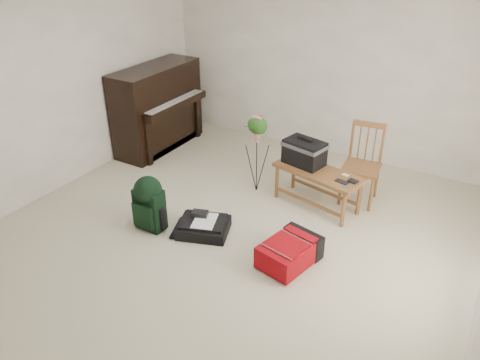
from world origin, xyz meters
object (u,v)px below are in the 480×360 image
Objects in this scene: black_duffel at (204,226)px; flower_stand at (257,155)px; green_backpack at (149,201)px; bench at (307,159)px; red_suitcase at (291,250)px; dining_chair at (362,165)px; piano at (158,109)px.

flower_stand reaches higher than black_duffel.
black_duffel is at bearing -92.75° from flower_stand.
green_backpack is 0.61× the size of flower_stand.
bench is 1.62× the size of red_suitcase.
black_duffel is at bearing -165.48° from red_suitcase.
green_backpack is (-0.57, -0.22, 0.27)m from black_duffel.
bench is 1.92m from green_backpack.
green_backpack is (-1.83, -1.81, -0.12)m from dining_chair.
piano is at bearing 126.52° from green_backpack.
flower_stand is (-0.64, -0.07, -0.07)m from bench.
bench is 1.29m from red_suitcase.
piano is at bearing 120.20° from black_duffel.
piano is 1.52× the size of dining_chair.
piano is 1.42× the size of flower_stand.
red_suitcase is 0.67× the size of flower_stand.
flower_stand reaches higher than bench.
bench is 1.76× the size of green_backpack.
piano is at bearing 173.87° from dining_chair.
dining_chair reaches higher than red_suitcase.
bench is 1.47m from black_duffel.
bench is (2.60, -0.40, -0.02)m from piano.
red_suitcase is at bearing -60.07° from bench.
red_suitcase is 1.05× the size of black_duffel.
bench is at bearing -8.72° from piano.
red_suitcase is 1.06m from black_duffel.
piano is 3.16m from dining_chair.
red_suitcase is at bearing -103.48° from dining_chair.
bench is 1.16× the size of dining_chair.
dining_chair is 0.93× the size of flower_stand.
black_duffel is (-1.26, -1.59, -0.40)m from dining_chair.
bench reaches higher than green_backpack.
dining_chair is 2.07m from black_duffel.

